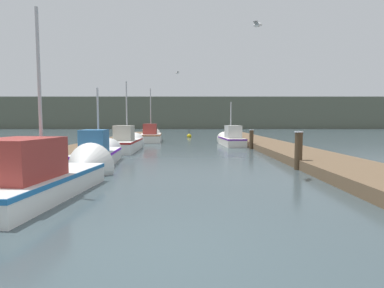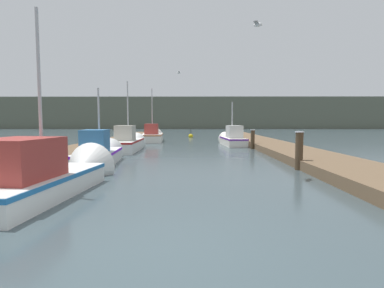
% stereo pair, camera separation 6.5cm
% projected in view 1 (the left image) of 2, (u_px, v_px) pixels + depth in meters
% --- Properties ---
extents(ground_plane, '(200.00, 200.00, 0.00)m').
position_uv_depth(ground_plane, '(162.00, 256.00, 4.04)').
color(ground_plane, '#38474C').
extents(dock_left, '(2.66, 40.00, 0.37)m').
position_uv_depth(dock_left, '(102.00, 145.00, 19.99)').
color(dock_left, brown).
rests_on(dock_left, ground_plane).
extents(dock_right, '(2.66, 40.00, 0.37)m').
position_uv_depth(dock_right, '(272.00, 145.00, 19.95)').
color(dock_right, brown).
rests_on(dock_right, ground_plane).
extents(distant_shore_ridge, '(120.00, 16.00, 7.22)m').
position_uv_depth(distant_shore_ridge, '(191.00, 114.00, 74.78)').
color(distant_shore_ridge, '#565B4C').
rests_on(distant_shore_ridge, ground_plane).
extents(fishing_boat_0, '(2.13, 5.36, 5.04)m').
position_uv_depth(fishing_boat_0, '(51.00, 174.00, 7.70)').
color(fishing_boat_0, silver).
rests_on(fishing_boat_0, ground_plane).
extents(fishing_boat_1, '(1.83, 4.76, 3.59)m').
position_uv_depth(fishing_boat_1, '(101.00, 153.00, 12.93)').
color(fishing_boat_1, silver).
rests_on(fishing_boat_1, ground_plane).
extents(fishing_boat_2, '(1.52, 5.89, 4.52)m').
position_uv_depth(fishing_boat_2, '(129.00, 142.00, 18.64)').
color(fishing_boat_2, silver).
rests_on(fishing_boat_2, ground_plane).
extents(fishing_boat_3, '(1.64, 5.25, 3.53)m').
position_uv_depth(fishing_boat_3, '(231.00, 139.00, 22.59)').
color(fishing_boat_3, silver).
rests_on(fishing_boat_3, ground_plane).
extents(fishing_boat_4, '(2.07, 5.44, 5.11)m').
position_uv_depth(fishing_boat_4, '(152.00, 136.00, 26.63)').
color(fishing_boat_4, silver).
rests_on(fishing_boat_4, ground_plane).
extents(mooring_piling_0, '(0.32, 0.32, 1.43)m').
position_uv_depth(mooring_piling_0, '(300.00, 150.00, 11.09)').
color(mooring_piling_0, '#473523').
rests_on(mooring_piling_0, ground_plane).
extents(mooring_piling_1, '(0.30, 0.30, 1.25)m').
position_uv_depth(mooring_piling_1, '(252.00, 139.00, 19.36)').
color(mooring_piling_1, '#473523').
rests_on(mooring_piling_1, ground_plane).
extents(mooring_piling_2, '(0.29, 0.29, 1.37)m').
position_uv_depth(mooring_piling_2, '(231.00, 132.00, 30.04)').
color(mooring_piling_2, '#473523').
rests_on(mooring_piling_2, ground_plane).
extents(mooring_piling_3, '(0.24, 0.24, 0.95)m').
position_uv_depth(mooring_piling_3, '(145.00, 134.00, 30.30)').
color(mooring_piling_3, '#473523').
rests_on(mooring_piling_3, ground_plane).
extents(channel_buoy, '(0.50, 0.50, 1.00)m').
position_uv_depth(channel_buoy, '(190.00, 136.00, 32.91)').
color(channel_buoy, gold).
rests_on(channel_buoy, ground_plane).
extents(seagull_lead, '(0.30, 0.56, 0.12)m').
position_uv_depth(seagull_lead, '(178.00, 73.00, 21.31)').
color(seagull_lead, white).
extents(seagull_1, '(0.37, 0.54, 0.12)m').
position_uv_depth(seagull_1, '(259.00, 25.00, 9.41)').
color(seagull_1, white).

